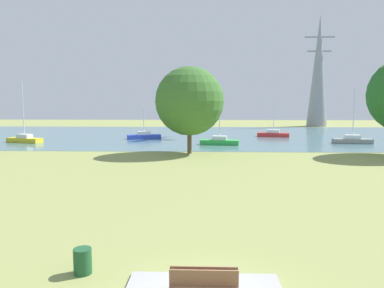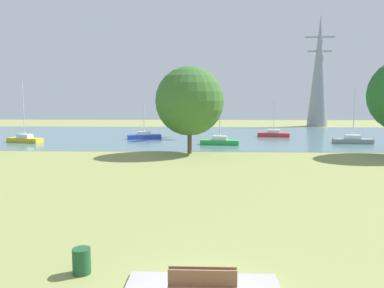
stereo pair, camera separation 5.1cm
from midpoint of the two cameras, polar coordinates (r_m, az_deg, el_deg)
ground_plane at (r=31.63m, az=2.01°, el=-3.17°), size 160.00×160.00×0.00m
bench_facing_water at (r=10.61m, az=1.70°, el=-20.57°), size 1.80×0.48×0.89m
litter_bin at (r=12.46m, az=-16.66°, el=-16.95°), size 0.56×0.56×0.80m
water_surface at (r=59.42m, az=2.08°, el=1.36°), size 140.00×40.00×0.02m
sailboat_blue at (r=53.89m, az=-7.46°, el=1.25°), size 5.03×2.78×5.49m
sailboat_red at (r=58.10m, az=12.43°, el=1.53°), size 5.01×2.54×5.40m
sailboat_green at (r=46.13m, az=4.24°, el=0.45°), size 4.94×2.05×7.36m
sailboat_gray at (r=51.71m, az=23.52°, el=0.57°), size 4.86×1.72×6.98m
sailboat_yellow at (r=53.45m, az=-24.48°, el=0.72°), size 5.03×2.78×8.04m
tree_east_far at (r=37.94m, az=-0.44°, el=6.64°), size 7.06×7.06×8.94m
electricity_pylon at (r=86.59m, az=18.93°, el=10.63°), size 6.40×4.40×24.15m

